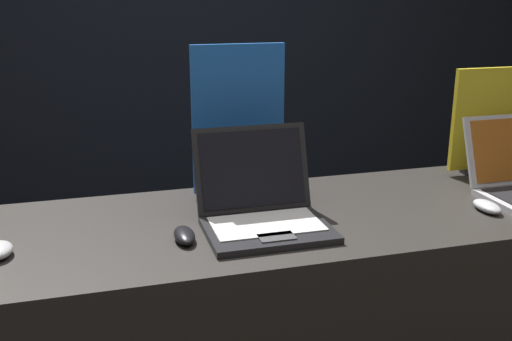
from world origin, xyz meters
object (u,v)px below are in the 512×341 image
object	(u,v)px
mouse_middle	(184,235)
promo_stand_middle	(238,126)
mouse_back	(487,206)
promo_stand_back	(491,124)
laptop_middle	(262,205)

from	to	relation	value
mouse_middle	promo_stand_middle	world-z (taller)	promo_stand_middle
mouse_back	promo_stand_back	size ratio (longest dim) A/B	0.29
promo_stand_middle	mouse_back	world-z (taller)	promo_stand_middle
mouse_middle	promo_stand_back	size ratio (longest dim) A/B	0.31
mouse_middle	promo_stand_back	world-z (taller)	promo_stand_back
mouse_back	mouse_middle	bearing A→B (deg)	178.25
laptop_middle	mouse_middle	distance (m)	0.24
promo_stand_middle	promo_stand_back	distance (m)	0.94
mouse_back	promo_stand_middle	bearing A→B (deg)	153.75
laptop_middle	promo_stand_middle	bearing A→B (deg)	90.00
mouse_back	promo_stand_back	distance (m)	0.45
promo_stand_middle	mouse_back	bearing A→B (deg)	-26.25
mouse_middle	promo_stand_back	bearing A→B (deg)	15.00
laptop_middle	mouse_back	xyz separation A→B (m)	(0.70, -0.08, -0.05)
promo_stand_back	laptop_middle	bearing A→B (deg)	-164.33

